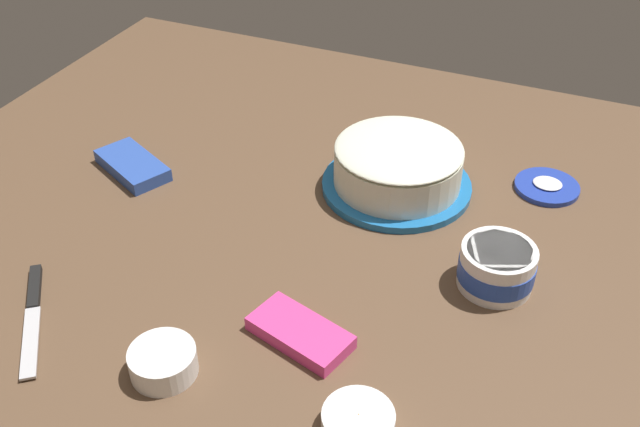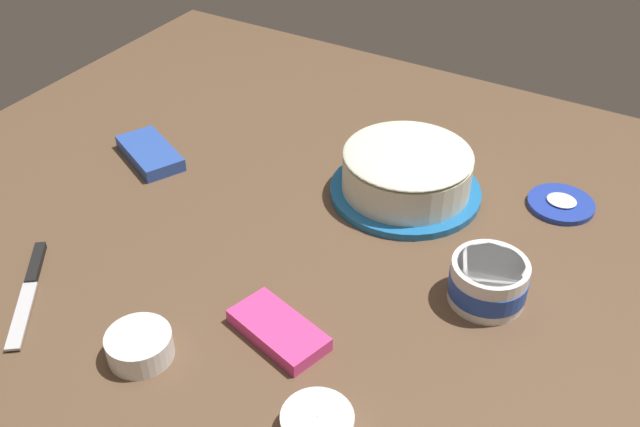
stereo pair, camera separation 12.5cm
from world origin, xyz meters
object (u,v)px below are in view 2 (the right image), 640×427
spreading_knife (30,284)px  candy_box_lower (278,330)px  sprinkle_bowl_orange (317,423)px  candy_box_upper (150,153)px  frosted_cake (407,173)px  frosting_tub (488,281)px  sprinkle_bowl_rainbow (140,345)px  frosting_tub_lid (561,204)px

spreading_knife → candy_box_lower: bearing=-164.5°
spreading_knife → candy_box_lower: 0.41m
sprinkle_bowl_orange → candy_box_upper: bearing=-32.3°
frosted_cake → sprinkle_bowl_orange: (-0.13, 0.53, -0.03)m
frosting_tub → sprinkle_bowl_rainbow: (0.38, 0.36, -0.02)m
frosting_tub → frosting_tub_lid: (-0.03, -0.30, -0.03)m
frosted_cake → spreading_knife: 0.66m
sprinkle_bowl_rainbow → candy_box_lower: 0.20m
frosted_cake → spreading_knife: bearing=52.6°
frosting_tub → candy_box_lower: (0.23, 0.23, -0.03)m
frosting_tub_lid → candy_box_upper: candy_box_upper is taller
sprinkle_bowl_orange → spreading_knife: bearing=-0.6°
frosting_tub_lid → spreading_knife: frosting_tub_lid is taller
sprinkle_bowl_rainbow → frosted_cake: bearing=-105.8°
frosted_cake → sprinkle_bowl_rainbow: (0.15, 0.55, -0.03)m
candy_box_lower → frosting_tub_lid: bearing=-101.0°
frosting_tub → spreading_knife: size_ratio=0.60×
frosting_tub_lid → sprinkle_bowl_orange: (0.13, 0.64, 0.01)m
frosted_cake → frosting_tub: (-0.23, 0.19, -0.01)m
spreading_knife → sprinkle_bowl_rainbow: sprinkle_bowl_rainbow is taller
frosting_tub → spreading_knife: bearing=28.1°
sprinkle_bowl_rainbow → candy_box_upper: sprinkle_bowl_rainbow is taller
candy_box_upper → sprinkle_bowl_orange: bearing=173.5°
frosted_cake → frosting_tub_lid: bearing=-157.3°
sprinkle_bowl_rainbow → candy_box_upper: (0.33, -0.40, -0.01)m
candy_box_upper → frosted_cake: bearing=-137.6°
sprinkle_bowl_orange → frosting_tub_lid: bearing=-101.7°
candy_box_lower → sprinkle_bowl_rainbow: bearing=57.6°
sprinkle_bowl_rainbow → candy_box_upper: size_ratio=0.60×
sprinkle_bowl_orange → candy_box_lower: 0.18m
frosting_tub → sprinkle_bowl_rainbow: bearing=43.2°
frosted_cake → sprinkle_bowl_rainbow: bearing=74.2°
sprinkle_bowl_orange → candy_box_lower: size_ratio=0.63×
candy_box_lower → candy_box_upper: (0.48, -0.27, 0.00)m
spreading_knife → candy_box_upper: bearing=-77.6°
frosted_cake → candy_box_lower: frosted_cake is taller
sprinkle_bowl_orange → candy_box_upper: sprinkle_bowl_orange is taller
frosted_cake → frosting_tub: bearing=139.9°
candy_box_lower → candy_box_upper: 0.55m
spreading_knife → candy_box_lower: candy_box_lower is taller
frosted_cake → sprinkle_bowl_orange: frosted_cake is taller
frosted_cake → candy_box_lower: 0.42m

